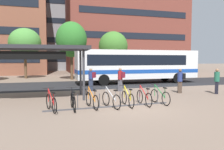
{
  "coord_description": "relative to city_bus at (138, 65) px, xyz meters",
  "views": [
    {
      "loc": [
        -3.77,
        -9.73,
        2.28
      ],
      "look_at": [
        0.39,
        4.58,
        1.24
      ],
      "focal_mm": 34.73,
      "sensor_mm": 36.0,
      "label": 1
    }
  ],
  "objects": [
    {
      "name": "street_tree_1",
      "position": [
        -5.9,
        5.53,
        2.81
      ],
      "size": [
        3.52,
        3.52,
        6.63
      ],
      "color": "brown",
      "rests_on": "ground"
    },
    {
      "name": "parked_bicycle_red_0",
      "position": [
        -8.35,
        -9.87,
        -1.39
      ],
      "size": [
        0.6,
        1.68,
        0.99
      ],
      "rotation": [
        0.0,
        0.0,
        1.81
      ],
      "color": "black",
      "rests_on": "ground"
    },
    {
      "name": "building_right_wing",
      "position": [
        6.23,
        21.15,
        10.32
      ],
      "size": [
        22.47,
        11.0,
        24.18
      ],
      "color": "brown",
      "rests_on": "ground"
    },
    {
      "name": "ground",
      "position": [
        -4.63,
        -10.0,
        -1.78
      ],
      "size": [
        200.0,
        200.0,
        0.0
      ],
      "primitive_type": "plane",
      "color": "#7A6656"
    },
    {
      "name": "street_tree_3",
      "position": [
        -0.19,
        7.97,
        2.31
      ],
      "size": [
        3.84,
        3.84,
        6.04
      ],
      "color": "brown",
      "rests_on": "ground"
    },
    {
      "name": "transit_shelter",
      "position": [
        -9.15,
        -6.46,
        1.1
      ],
      "size": [
        6.3,
        3.33,
        3.07
      ],
      "rotation": [
        0.0,
        0.0,
        -0.06
      ],
      "color": "#38383D",
      "rests_on": "ground"
    },
    {
      "name": "city_bus",
      "position": [
        0.0,
        0.0,
        0.0
      ],
      "size": [
        12.04,
        2.64,
        3.2
      ],
      "rotation": [
        0.0,
        0.0,
        0.0
      ],
      "color": "white",
      "rests_on": "ground"
    },
    {
      "name": "commuter_navy_pack_0",
      "position": [
        2.37,
        -7.82,
        -0.8
      ],
      "size": [
        0.56,
        0.6,
        1.7
      ],
      "rotation": [
        0.0,
        0.0,
        4.05
      ],
      "color": "black",
      "rests_on": "ground"
    },
    {
      "name": "street_tree_2",
      "position": [
        -11.18,
        8.68,
        2.6
      ],
      "size": [
        3.8,
        3.8,
        6.13
      ],
      "color": "brown",
      "rests_on": "ground"
    },
    {
      "name": "building_centre_block",
      "position": [
        -7.1,
        33.94,
        6.3
      ],
      "size": [
        14.93,
        12.5,
        16.16
      ],
      "color": "gray",
      "rests_on": "ground"
    },
    {
      "name": "commuter_maroon_pack_3",
      "position": [
        -3.46,
        -4.93,
        -0.8
      ],
      "size": [
        0.55,
        0.6,
        1.7
      ],
      "rotation": [
        0.0,
        0.0,
        2.18
      ],
      "color": "#565660",
      "rests_on": "ground"
    },
    {
      "name": "parked_bicycle_orange_2",
      "position": [
        -6.49,
        -9.74,
        -1.39
      ],
      "size": [
        0.52,
        1.71,
        0.99
      ],
      "rotation": [
        0.0,
        0.0,
        1.73
      ],
      "color": "black",
      "rests_on": "ground"
    },
    {
      "name": "parked_bicycle_black_1",
      "position": [
        -7.39,
        -9.86,
        -1.39
      ],
      "size": [
        0.52,
        1.72,
        0.99
      ],
      "rotation": [
        0.0,
        0.0,
        1.58
      ],
      "color": "black",
      "rests_on": "ground"
    },
    {
      "name": "commuter_black_pack_1",
      "position": [
        0.22,
        -6.87,
        -0.82
      ],
      "size": [
        0.6,
        0.48,
        1.67
      ],
      "rotation": [
        0.0,
        0.0,
        2.77
      ],
      "color": "#47382D",
      "rests_on": "ground"
    },
    {
      "name": "commuter_maroon_pack_2",
      "position": [
        -5.46,
        -4.15,
        -0.82
      ],
      "size": [
        0.6,
        0.56,
        1.66
      ],
      "rotation": [
        0.0,
        0.0,
        2.52
      ],
      "color": "#2D3851",
      "rests_on": "ground"
    },
    {
      "name": "parked_bicycle_green_6",
      "position": [
        -2.91,
        -9.76,
        -1.39
      ],
      "size": [
        0.52,
        1.72,
        0.99
      ],
      "rotation": [
        0.0,
        0.0,
        1.68
      ],
      "color": "black",
      "rests_on": "ground"
    },
    {
      "name": "bus_lane_asphalt",
      "position": [
        -4.63,
        -0.0,
        -1.77
      ],
      "size": [
        80.0,
        7.2,
        0.01
      ],
      "primitive_type": "cube",
      "color": "#232326",
      "rests_on": "ground"
    },
    {
      "name": "parked_bicycle_silver_3",
      "position": [
        -5.59,
        -9.91,
        -1.39
      ],
      "size": [
        0.62,
        1.68,
        0.99
      ],
      "rotation": [
        0.0,
        0.0,
        1.82
      ],
      "color": "black",
      "rests_on": "ground"
    },
    {
      "name": "bike_rack",
      "position": [
        -5.62,
        -9.81,
        -1.69
      ],
      "size": [
        6.23,
        0.33,
        0.7
      ],
      "rotation": [
        0.0,
        0.0,
        0.04
      ],
      "color": "#47474C",
      "rests_on": "ground"
    },
    {
      "name": "parked_bicycle_yellow_4",
      "position": [
        -4.73,
        -9.83,
        -1.39
      ],
      "size": [
        0.52,
        1.72,
        0.99
      ],
      "rotation": [
        0.0,
        0.0,
        1.57
      ],
      "color": "black",
      "rests_on": "ground"
    },
    {
      "name": "parked_bicycle_red_5",
      "position": [
        -3.84,
        -9.82,
        -1.39
      ],
      "size": [
        0.52,
        1.72,
        0.99
      ],
      "rotation": [
        0.0,
        0.0,
        1.59
      ],
      "color": "black",
      "rests_on": "ground"
    }
  ]
}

